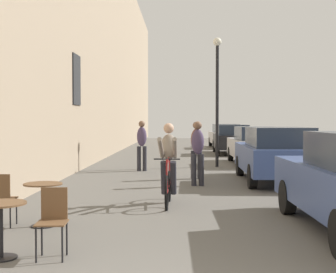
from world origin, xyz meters
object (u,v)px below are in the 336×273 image
(cafe_table_mid, at_px, (43,195))
(pedestrian_near, at_px, (198,150))
(parked_car_fifth, at_px, (225,135))
(parked_car_fourth, at_px, (232,139))
(cafe_chair_near_toward_wall, at_px, (53,217))
(cafe_table_near, at_px, (1,218))
(parked_car_third, at_px, (255,145))
(parked_car_second, at_px, (275,154))
(street_lamp, at_px, (217,85))
(pedestrian_mid, at_px, (196,147))
(pedestrian_far, at_px, (142,143))
(cyclist_on_bicycle, at_px, (168,166))
(cafe_chair_mid_toward_street, at_px, (2,196))

(cafe_table_mid, bearing_deg, pedestrian_near, 61.00)
(parked_car_fifth, bearing_deg, parked_car_fourth, -91.90)
(cafe_chair_near_toward_wall, bearing_deg, cafe_table_near, -173.28)
(cafe_table_mid, relative_size, parked_car_third, 0.17)
(parked_car_second, xyz_separation_m, parked_car_third, (0.28, 5.52, -0.03))
(cafe_table_mid, distance_m, street_lamp, 11.18)
(street_lamp, bearing_deg, pedestrian_mid, -103.80)
(street_lamp, distance_m, parked_car_third, 3.02)
(pedestrian_far, xyz_separation_m, parked_car_third, (4.35, 2.61, -0.20))
(cyclist_on_bicycle, bearing_deg, pedestrian_mid, 80.46)
(cafe_table_near, distance_m, cafe_chair_near_toward_wall, 0.65)
(parked_car_third, bearing_deg, cafe_chair_mid_toward_street, -117.56)
(cafe_table_near, bearing_deg, parked_car_second, 56.78)
(pedestrian_far, distance_m, parked_car_third, 5.08)
(pedestrian_mid, bearing_deg, parked_car_fifth, 81.63)
(pedestrian_mid, bearing_deg, parked_car_fourth, 78.29)
(cafe_table_near, xyz_separation_m, parked_car_fourth, (5.00, 19.15, 0.28))
(cafe_table_mid, xyz_separation_m, pedestrian_mid, (2.77, 6.53, 0.46))
(pedestrian_near, height_order, parked_car_third, pedestrian_near)
(street_lamp, bearing_deg, pedestrian_far, -151.09)
(cafe_chair_mid_toward_street, relative_size, pedestrian_mid, 0.51)
(cafe_chair_mid_toward_street, bearing_deg, parked_car_fifth, 75.77)
(cafe_table_mid, xyz_separation_m, pedestrian_near, (2.75, 4.97, 0.46))
(cafe_table_near, height_order, cyclist_on_bicycle, cyclist_on_bicycle)
(cafe_chair_near_toward_wall, distance_m, parked_car_fifth, 25.19)
(pedestrian_near, distance_m, parked_car_fourth, 12.55)
(cafe_chair_mid_toward_street, xyz_separation_m, parked_car_fourth, (5.67, 17.39, 0.29))
(parked_car_second, relative_size, parked_car_fifth, 1.02)
(cafe_table_near, bearing_deg, street_lamp, 73.05)
(cafe_chair_mid_toward_street, xyz_separation_m, pedestrian_near, (3.41, 5.04, 0.47))
(cafe_table_near, distance_m, cafe_chair_mid_toward_street, 1.89)
(cyclist_on_bicycle, bearing_deg, pedestrian_near, 75.70)
(pedestrian_mid, bearing_deg, cafe_table_mid, -113.00)
(pedestrian_far, bearing_deg, parked_car_third, 30.91)
(pedestrian_near, height_order, pedestrian_far, pedestrian_far)
(pedestrian_far, xyz_separation_m, street_lamp, (2.75, 1.52, 2.12))
(pedestrian_far, relative_size, parked_car_fifth, 0.40)
(pedestrian_mid, height_order, parked_car_fifth, pedestrian_mid)
(cafe_table_near, relative_size, parked_car_fifth, 0.16)
(cafe_table_near, relative_size, cafe_chair_mid_toward_street, 0.81)
(parked_car_second, bearing_deg, pedestrian_mid, 162.08)
(parked_car_third, bearing_deg, street_lamp, -145.85)
(cafe_chair_near_toward_wall, relative_size, pedestrian_near, 0.51)
(pedestrian_far, bearing_deg, pedestrian_mid, -50.04)
(cafe_table_mid, bearing_deg, pedestrian_mid, 67.00)
(cyclist_on_bicycle, xyz_separation_m, parked_car_fifth, (3.16, 20.85, -0.01))
(cyclist_on_bicycle, distance_m, parked_car_second, 4.71)
(cafe_table_mid, relative_size, cafe_chair_mid_toward_street, 0.81)
(cafe_table_mid, distance_m, parked_car_fourth, 18.02)
(cafe_chair_mid_toward_street, distance_m, cyclist_on_bicycle, 3.51)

